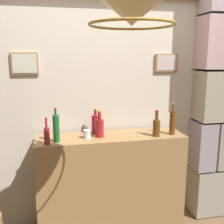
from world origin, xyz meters
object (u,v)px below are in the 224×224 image
liquor_bottle_gin (156,127)px  liquor_bottle_vermouth (47,135)px  liquor_bottle_tequila (100,127)px  liquor_bottle_sherry (95,124)px  liquor_bottle_rye (56,128)px  pendant_lamp (132,9)px  liquor_bottle_brandy (172,122)px  glass_tumbler_rocks (87,134)px

liquor_bottle_gin → liquor_bottle_vermouth: bearing=-178.4°
liquor_bottle_tequila → liquor_bottle_sherry: bearing=99.5°
liquor_bottle_rye → liquor_bottle_vermouth: (-0.08, -0.05, -0.04)m
liquor_bottle_tequila → pendant_lamp: 1.34m
liquor_bottle_sherry → liquor_bottle_vermouth: bearing=-152.3°
liquor_bottle_brandy → liquor_bottle_sherry: liquor_bottle_brandy is taller
liquor_bottle_brandy → liquor_bottle_tequila: bearing=175.0°
liquor_bottle_rye → pendant_lamp: pendant_lamp is taller
pendant_lamp → liquor_bottle_tequila: bearing=91.8°
liquor_bottle_tequila → liquor_bottle_vermouth: liquor_bottle_tequila is taller
liquor_bottle_vermouth → glass_tumbler_rocks: bearing=15.0°
liquor_bottle_gin → liquor_bottle_tequila: 0.55m
liquor_bottle_brandy → liquor_bottle_vermouth: bearing=-177.4°
liquor_bottle_gin → liquor_bottle_sherry: bearing=159.0°
liquor_bottle_brandy → liquor_bottle_rye: 1.13m
liquor_bottle_brandy → glass_tumbler_rocks: liquor_bottle_brandy is taller
liquor_bottle_sherry → glass_tumbler_rocks: size_ratio=3.09×
liquor_bottle_gin → glass_tumbler_rocks: liquor_bottle_gin is taller
pendant_lamp → liquor_bottle_brandy: bearing=52.6°
liquor_bottle_sherry → liquor_bottle_tequila: liquor_bottle_tequila is taller
liquor_bottle_sherry → liquor_bottle_rye: liquor_bottle_rye is taller
liquor_bottle_tequila → liquor_bottle_gin: bearing=-9.3°
liquor_bottle_gin → liquor_bottle_sherry: liquor_bottle_gin is taller
liquor_bottle_gin → liquor_bottle_rye: bearing=178.8°
liquor_bottle_sherry → liquor_bottle_tequila: 0.13m
liquor_bottle_rye → glass_tumbler_rocks: bearing=9.7°
liquor_bottle_brandy → glass_tumbler_rocks: (-0.85, 0.04, -0.08)m
liquor_bottle_brandy → liquor_bottle_gin: 0.18m
liquor_bottle_sherry → glass_tumbler_rocks: bearing=-124.9°
liquor_bottle_gin → glass_tumbler_rocks: (-0.67, 0.07, -0.05)m
liquor_bottle_brandy → pendant_lamp: bearing=-127.4°
liquor_bottle_vermouth → glass_tumbler_rocks: 0.38m
liquor_bottle_sherry → liquor_bottle_tequila: (0.02, -0.13, -0.00)m
liquor_bottle_gin → liquor_bottle_sherry: 0.61m
liquor_bottle_gin → pendant_lamp: (-0.52, -0.88, 0.92)m
liquor_bottle_brandy → liquor_bottle_gin: bearing=-171.6°
liquor_bottle_gin → liquor_bottle_tequila: liquor_bottle_tequila is taller
liquor_bottle_brandy → liquor_bottle_rye: (-1.13, -0.01, 0.00)m
liquor_bottle_rye → liquor_bottle_tequila: 0.42m
liquor_bottle_brandy → liquor_bottle_rye: liquor_bottle_brandy is taller
liquor_bottle_rye → pendant_lamp: size_ratio=0.65×
glass_tumbler_rocks → liquor_bottle_gin: bearing=-5.9°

